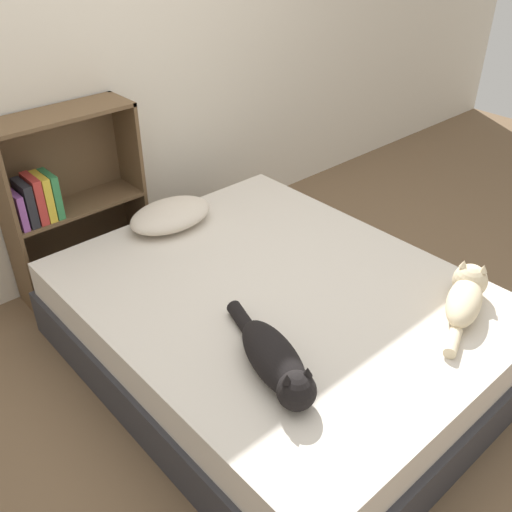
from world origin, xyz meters
name	(u,v)px	position (x,y,z in m)	size (l,w,h in m)	color
ground_plane	(276,357)	(0.00, 0.00, 0.00)	(8.00, 8.00, 0.00)	brown
wall_back	(101,39)	(0.00, 1.32, 1.25)	(8.00, 0.06, 2.50)	silver
bed	(277,325)	(0.00, 0.00, 0.20)	(1.53, 1.91, 0.41)	#333338
pillow	(171,215)	(-0.03, 0.77, 0.47)	(0.45, 0.30, 0.12)	beige
cat_light	(466,295)	(0.49, -0.62, 0.48)	(0.49, 0.27, 0.17)	beige
cat_dark	(276,362)	(-0.37, -0.38, 0.48)	(0.28, 0.61, 0.16)	black
bookshelf	(66,202)	(-0.40, 1.19, 0.52)	(0.71, 0.26, 1.00)	brown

